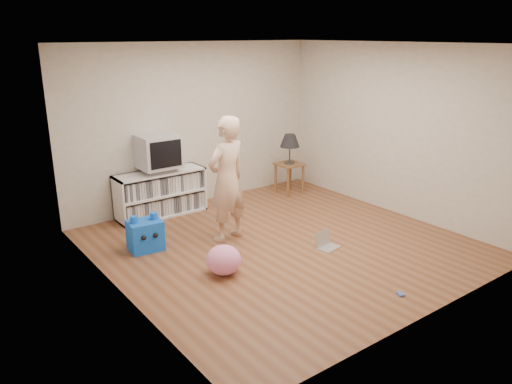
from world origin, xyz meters
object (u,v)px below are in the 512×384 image
(laptop, at_px, (326,243))
(plush_pink, at_px, (224,260))
(crt_tv, at_px, (158,151))
(side_table, at_px, (289,171))
(dvd_deck, at_px, (159,169))
(table_lamp, at_px, (290,141))
(plush_blue, at_px, (145,235))
(media_unit, at_px, (160,193))
(person, at_px, (227,180))

(laptop, relative_size, plush_pink, 0.81)
(laptop, distance_m, plush_pink, 1.52)
(crt_tv, relative_size, side_table, 1.09)
(side_table, xyz_separation_m, laptop, (-1.11, -2.07, -0.36))
(dvd_deck, height_order, plush_pink, dvd_deck)
(plush_pink, bearing_deg, laptop, -6.45)
(crt_tv, relative_size, table_lamp, 1.17)
(plush_blue, bearing_deg, media_unit, 60.91)
(side_table, height_order, plush_pink, side_table)
(side_table, distance_m, plush_blue, 3.15)
(table_lamp, height_order, laptop, table_lamp)
(laptop, bearing_deg, media_unit, 105.26)
(crt_tv, distance_m, plush_blue, 1.55)
(table_lamp, bearing_deg, person, -152.14)
(side_table, relative_size, table_lamp, 1.07)
(dvd_deck, height_order, plush_blue, dvd_deck)
(media_unit, relative_size, table_lamp, 2.72)
(dvd_deck, height_order, table_lamp, table_lamp)
(dvd_deck, height_order, laptop, dvd_deck)
(media_unit, xyz_separation_m, laptop, (1.18, -2.46, -0.29))
(person, bearing_deg, laptop, 119.93)
(media_unit, xyz_separation_m, plush_pink, (-0.32, -2.29, -0.17))
(side_table, bearing_deg, media_unit, 170.47)
(plush_blue, relative_size, plush_pink, 1.18)
(crt_tv, xyz_separation_m, side_table, (2.30, -0.37, -0.60))
(media_unit, xyz_separation_m, plush_blue, (-0.77, -1.10, -0.14))
(crt_tv, relative_size, laptop, 1.79)
(person, height_order, plush_blue, person)
(plush_blue, xyz_separation_m, plush_pink, (0.44, -1.19, -0.03))
(side_table, relative_size, plush_blue, 1.12)
(person, bearing_deg, plush_pink, 42.43)
(media_unit, bearing_deg, table_lamp, -9.53)
(crt_tv, distance_m, plush_pink, 2.44)
(crt_tv, height_order, plush_pink, crt_tv)
(media_unit, distance_m, side_table, 2.33)
(media_unit, relative_size, plush_pink, 3.37)
(crt_tv, xyz_separation_m, plush_pink, (-0.32, -2.27, -0.84))
(table_lamp, bearing_deg, plush_blue, -166.89)
(media_unit, distance_m, laptop, 2.74)
(side_table, height_order, table_lamp, table_lamp)
(media_unit, bearing_deg, side_table, -9.53)
(dvd_deck, bearing_deg, plush_blue, -125.29)
(person, bearing_deg, media_unit, -89.71)
(dvd_deck, height_order, crt_tv, crt_tv)
(person, relative_size, plush_pink, 4.13)
(media_unit, xyz_separation_m, dvd_deck, (-0.00, -0.02, 0.39))
(crt_tv, xyz_separation_m, table_lamp, (2.30, -0.37, -0.08))
(person, distance_m, laptop, 1.57)
(dvd_deck, xyz_separation_m, plush_blue, (-0.77, -1.08, -0.53))
(crt_tv, bearing_deg, plush_blue, -125.37)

